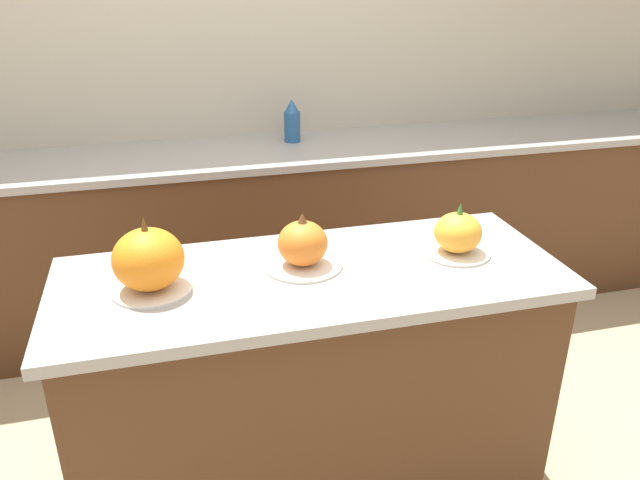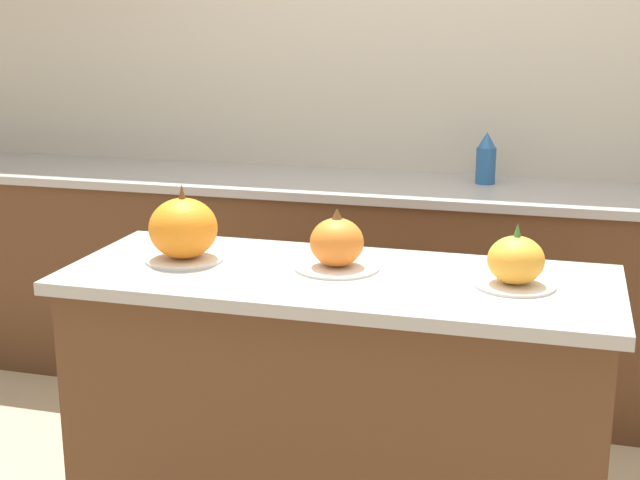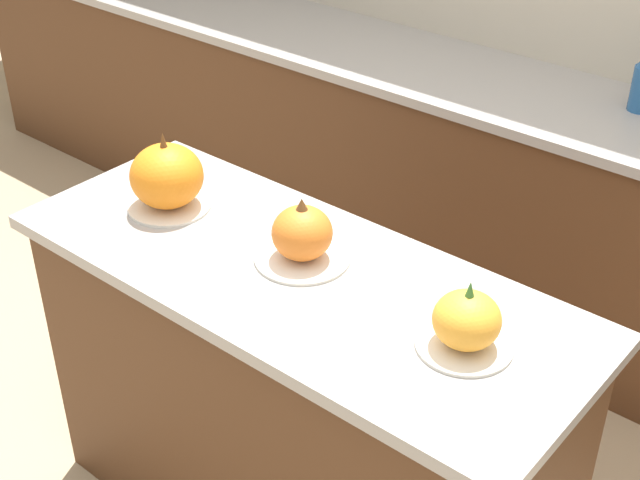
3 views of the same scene
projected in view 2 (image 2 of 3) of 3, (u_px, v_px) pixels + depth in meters
wall_back at (434, 97)px, 3.89m from camera, size 8.00×0.06×2.50m
kitchen_island at (337, 428)px, 2.53m from camera, size 1.50×0.59×0.92m
back_counter at (417, 291)px, 3.77m from camera, size 6.00×0.60×0.92m
pumpkin_cake_left at (183, 230)px, 2.53m from camera, size 0.23×0.23×0.22m
pumpkin_cake_center at (337, 245)px, 2.45m from camera, size 0.24×0.24×0.17m
pumpkin_cake_right at (516, 263)px, 2.29m from camera, size 0.21×0.21×0.17m
bottle_tall at (486, 159)px, 3.67m from camera, size 0.08×0.08×0.21m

